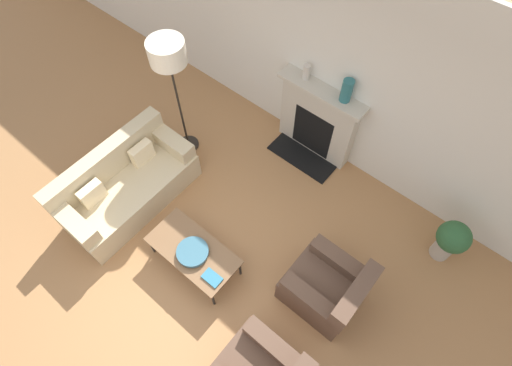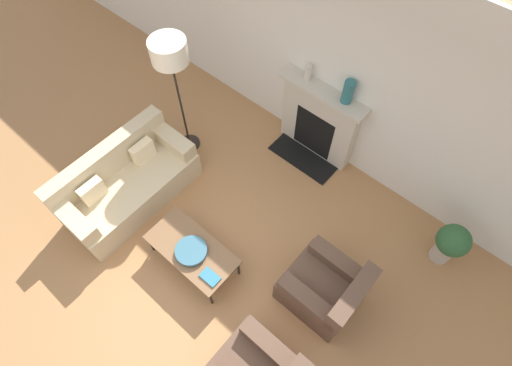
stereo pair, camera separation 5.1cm
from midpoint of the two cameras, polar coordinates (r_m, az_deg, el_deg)
The scene contains 12 objects.
ground_plane at distance 5.14m, azimuth -10.17°, elevation -14.96°, with size 18.00×18.00×0.00m, color #A87547.
wall_back at distance 5.15m, azimuth 12.34°, elevation 15.23°, with size 18.00×0.06×2.90m.
fireplace at distance 5.70m, azimuth 9.15°, elevation 8.60°, with size 1.25×0.59×1.20m.
couch at distance 5.61m, azimuth -17.74°, elevation -0.02°, with size 0.83×1.83×0.85m.
armchair_far at distance 4.81m, azimuth 10.20°, elevation -14.80°, with size 0.84×0.76×0.85m.
coffee_table at distance 4.90m, azimuth -8.86°, elevation -9.41°, with size 1.13×0.56×0.40m.
bowl at distance 4.82m, azimuth -8.94°, elevation -9.56°, with size 0.38×0.38×0.07m.
book at distance 4.71m, azimuth -6.26°, elevation -13.21°, with size 0.23×0.15×0.02m.
floor_lamp at distance 5.03m, azimuth -11.85°, elevation 17.05°, with size 0.45×0.45×1.89m.
mantel_vase_left at distance 5.30m, azimuth 7.74°, elevation 15.34°, with size 0.09×0.09×0.21m.
mantel_vase_center_left at distance 5.07m, azimuth 13.30°, elevation 12.56°, with size 0.14×0.14×0.31m.
potted_plant at distance 5.38m, azimuth 26.36°, elevation -7.69°, with size 0.40×0.40×0.68m.
Camera 2 is at (1.65, -0.53, 4.84)m, focal length 28.00 mm.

